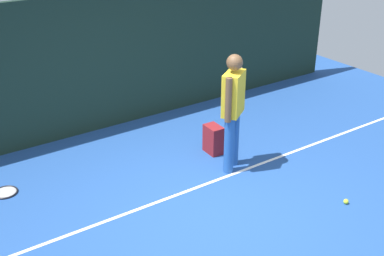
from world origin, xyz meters
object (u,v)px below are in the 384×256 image
object	(u,v)px
tennis_player	(233,106)
backpack	(214,140)
tennis_racket	(3,192)
tennis_ball_near_player	(346,201)

from	to	relation	value
tennis_player	backpack	world-z (taller)	tennis_player
tennis_player	tennis_racket	size ratio (longest dim) A/B	2.75
tennis_player	tennis_ball_near_player	bearing A→B (deg)	-101.85
tennis_player	tennis_ball_near_player	distance (m)	1.93
backpack	tennis_ball_near_player	world-z (taller)	backpack
tennis_racket	backpack	xyz separation A→B (m)	(3.00, -0.65, 0.20)
tennis_racket	backpack	bearing A→B (deg)	17.95
backpack	tennis_player	bearing A→B (deg)	172.92
backpack	tennis_ball_near_player	distance (m)	2.16
tennis_racket	backpack	world-z (taller)	backpack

